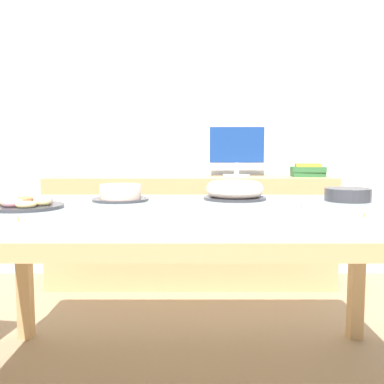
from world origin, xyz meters
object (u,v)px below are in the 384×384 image
cake_chocolate_round (122,193)px  tealight_right_edge (365,219)px  computer_monitor (238,151)px  tealight_centre (20,223)px  cake_golden_bundt (236,190)px  pastry_platter (27,204)px  book_stack (309,170)px  tealight_near_front (303,209)px  plate_stack (349,195)px

cake_chocolate_round → tealight_right_edge: 1.08m
computer_monitor → tealight_centre: (-0.87, -1.85, -0.22)m
cake_golden_bundt → tealight_centre: cake_golden_bundt is taller
computer_monitor → pastry_platter: size_ratio=1.40×
book_stack → pastry_platter: bearing=-137.0°
tealight_near_front → tealight_right_edge: (0.14, -0.24, 0.00)m
pastry_platter → tealight_centre: 0.44m
tealight_centre → tealight_near_front: 1.02m
cake_chocolate_round → tealight_right_edge: bearing=-33.5°
cake_chocolate_round → plate_stack: cake_chocolate_round is taller
plate_stack → tealight_centre: plate_stack is taller
pastry_platter → tealight_near_front: bearing=-4.8°
cake_chocolate_round → tealight_centre: cake_chocolate_round is taller
book_stack → computer_monitor: bearing=-179.8°
tealight_centre → tealight_right_edge: same height
tealight_near_front → pastry_platter: bearing=175.2°
cake_chocolate_round → cake_golden_bundt: bearing=6.3°
book_stack → plate_stack: bearing=-96.4°
pastry_platter → tealight_right_edge: bearing=-15.0°
cake_chocolate_round → cake_golden_bundt: 0.55m
tealight_near_front → tealight_right_edge: bearing=-59.1°
pastry_platter → computer_monitor: bearing=54.9°
computer_monitor → book_stack: (0.53, 0.00, -0.14)m
book_stack → cake_chocolate_round: size_ratio=0.95×
pastry_platter → tealight_near_front: (1.10, -0.09, -0.01)m
cake_golden_bundt → tealight_right_edge: cake_golden_bundt is taller
pastry_platter → tealight_right_edge: pastry_platter is taller
plate_stack → tealight_right_edge: bearing=-105.1°
cake_golden_bundt → plate_stack: cake_golden_bundt is taller
book_stack → cake_golden_bundt: 1.29m
computer_monitor → book_stack: computer_monitor is taller
tealight_centre → tealight_right_edge: bearing=4.1°
book_stack → cake_chocolate_round: book_stack is taller
computer_monitor → tealight_near_front: size_ratio=10.60×
pastry_platter → plate_stack: size_ratio=1.44×
plate_stack → cake_chocolate_round: bearing=179.3°
book_stack → tealight_right_edge: 1.80m
cake_golden_bundt → plate_stack: 0.53m
plate_stack → tealight_near_front: 0.46m
cake_chocolate_round → pastry_platter: size_ratio=0.88×
tealight_centre → cake_chocolate_round: bearing=73.0°
plate_stack → tealight_centre: bearing=-152.4°
pastry_platter → tealight_near_front: size_ratio=7.58×
book_stack → tealight_near_front: book_stack is taller
computer_monitor → cake_chocolate_round: computer_monitor is taller
book_stack → tealight_right_edge: book_stack is taller
tealight_centre → tealight_near_front: (0.97, 0.32, 0.00)m
computer_monitor → cake_chocolate_round: size_ratio=1.60×
pastry_platter → plate_stack: plate_stack is taller
pastry_platter → cake_golden_bundt: bearing=20.1°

